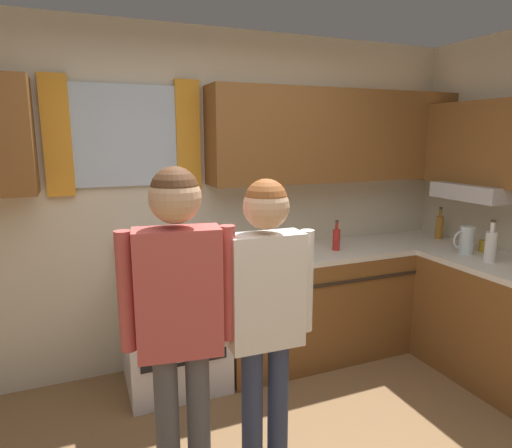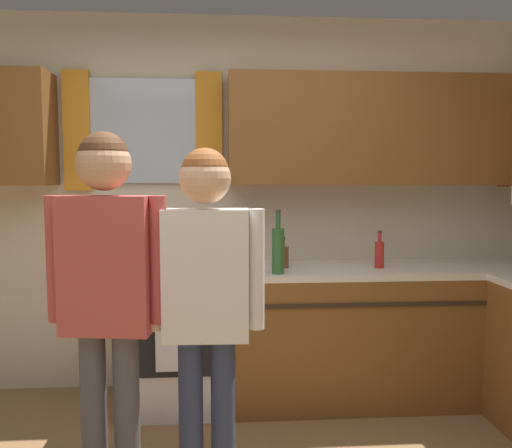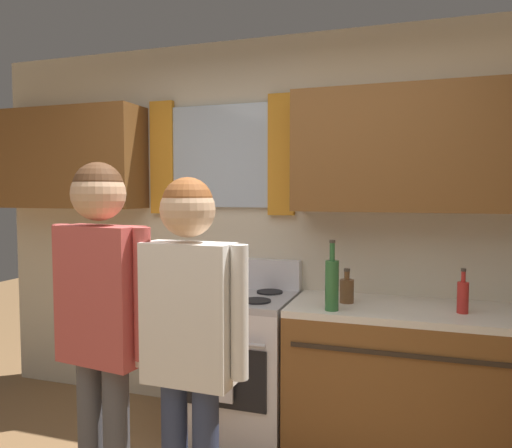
# 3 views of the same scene
# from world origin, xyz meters

# --- Properties ---
(back_wall_unit) EXTENTS (4.60, 0.42, 2.60)m
(back_wall_unit) POSITION_xyz_m (0.06, 1.82, 1.51)
(back_wall_unit) COLOR beige
(back_wall_unit) RESTS_ON ground
(kitchen_counter_run) EXTENTS (2.17, 1.78, 0.90)m
(kitchen_counter_run) POSITION_xyz_m (1.48, 1.23, 0.45)
(kitchen_counter_run) COLOR brown
(kitchen_counter_run) RESTS_ON ground
(stove_oven) EXTENTS (0.70, 0.67, 1.10)m
(stove_oven) POSITION_xyz_m (-0.24, 1.54, 0.47)
(stove_oven) COLOR silver
(stove_oven) RESTS_ON ground
(bottle_sauce_red) EXTENTS (0.06, 0.06, 0.25)m
(bottle_sauce_red) POSITION_xyz_m (1.08, 1.49, 0.99)
(bottle_sauce_red) COLOR red
(bottle_sauce_red) RESTS_ON kitchen_counter_run
(bottle_milk_white) EXTENTS (0.08, 0.08, 0.31)m
(bottle_milk_white) POSITION_xyz_m (1.94, 0.77, 1.02)
(bottle_milk_white) COLOR white
(bottle_milk_white) RESTS_ON kitchen_counter_run
(bottle_wine_green) EXTENTS (0.08, 0.08, 0.39)m
(bottle_wine_green) POSITION_xyz_m (0.39, 1.33, 1.05)
(bottle_wine_green) COLOR #2D6633
(bottle_wine_green) RESTS_ON kitchen_counter_run
(bottle_squat_brown) EXTENTS (0.08, 0.08, 0.21)m
(bottle_squat_brown) POSITION_xyz_m (0.45, 1.54, 0.98)
(bottle_squat_brown) COLOR brown
(bottle_squat_brown) RESTS_ON kitchen_counter_run
(bottle_oil_amber) EXTENTS (0.06, 0.06, 0.29)m
(bottle_oil_amber) POSITION_xyz_m (2.16, 1.49, 1.01)
(bottle_oil_amber) COLOR #B27223
(bottle_oil_amber) RESTS_ON kitchen_counter_run
(mug_mustard_yellow) EXTENTS (0.12, 0.08, 0.09)m
(mug_mustard_yellow) POSITION_xyz_m (2.16, 1.00, 0.95)
(mug_mustard_yellow) COLOR gold
(mug_mustard_yellow) RESTS_ON kitchen_counter_run
(water_pitcher) EXTENTS (0.19, 0.11, 0.22)m
(water_pitcher) POSITION_xyz_m (1.95, 1.00, 1.01)
(water_pitcher) COLOR silver
(water_pitcher) RESTS_ON kitchen_counter_run
(adult_left) EXTENTS (0.52, 0.23, 1.68)m
(adult_left) POSITION_xyz_m (-0.44, 0.40, 1.06)
(adult_left) COLOR #4C4C51
(adult_left) RESTS_ON ground
(adult_in_plaid) EXTENTS (0.50, 0.22, 1.62)m
(adult_in_plaid) POSITION_xyz_m (-0.02, 0.39, 1.02)
(adult_in_plaid) COLOR #2D3856
(adult_in_plaid) RESTS_ON ground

